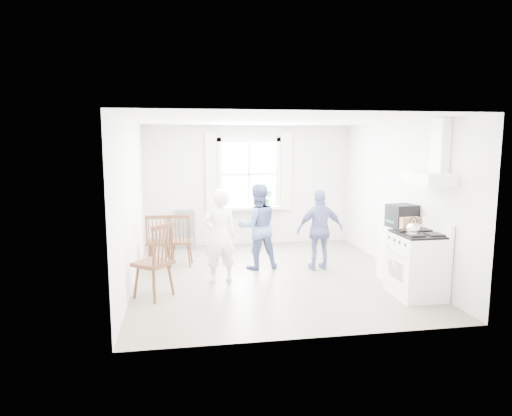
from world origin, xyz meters
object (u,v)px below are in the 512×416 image
at_px(windsor_chair_b, 180,235).
at_px(person_mid, 258,227).
at_px(windsor_chair_a, 157,235).
at_px(person_left, 219,236).
at_px(gas_stove, 417,264).
at_px(windsor_chair_c, 159,253).
at_px(person_right, 320,230).
at_px(low_cabinet, 399,255).
at_px(stereo_stack, 402,216).

xyz_separation_m(windsor_chair_b, person_mid, (1.37, -0.32, 0.17)).
distance_m(windsor_chair_a, person_left, 1.45).
bearing_deg(gas_stove, windsor_chair_c, 171.90).
bearing_deg(person_right, windsor_chair_a, -13.51).
relative_size(windsor_chair_b, person_right, 0.68).
distance_m(gas_stove, person_right, 1.88).
height_order(windsor_chair_c, person_left, person_left).
xyz_separation_m(low_cabinet, windsor_chair_b, (-3.49, 1.48, 0.14)).
xyz_separation_m(stereo_stack, person_right, (-1.08, 0.87, -0.37)).
bearing_deg(stereo_stack, low_cabinet, -148.89).
height_order(stereo_stack, person_right, person_right).
height_order(gas_stove, person_right, person_right).
bearing_deg(person_left, windsor_chair_c, 21.80).
height_order(windsor_chair_a, windsor_chair_b, windsor_chair_a).
bearing_deg(person_right, windsor_chair_c, 19.12).
height_order(windsor_chair_b, person_right, person_right).
xyz_separation_m(stereo_stack, windsor_chair_b, (-3.52, 1.46, -0.49)).
distance_m(low_cabinet, windsor_chair_c, 3.80).
xyz_separation_m(windsor_chair_a, person_mid, (1.76, -0.31, 0.16)).
bearing_deg(windsor_chair_b, person_mid, -13.26).
bearing_deg(low_cabinet, gas_stove, -95.68).
relative_size(low_cabinet, person_right, 0.63).
xyz_separation_m(windsor_chair_b, windsor_chair_c, (-0.30, -1.65, 0.09)).
bearing_deg(low_cabinet, stereo_stack, 31.11).
bearing_deg(person_mid, windsor_chair_b, -19.74).
bearing_deg(windsor_chair_a, stereo_stack, -20.22).
distance_m(windsor_chair_c, person_mid, 2.13).
relative_size(low_cabinet, windsor_chair_c, 0.81).
bearing_deg(person_mid, person_left, 37.22).
height_order(gas_stove, person_mid, person_mid).
relative_size(gas_stove, person_mid, 0.74).
height_order(low_cabinet, person_right, person_right).
relative_size(person_left, person_right, 1.07).
distance_m(gas_stove, windsor_chair_c, 3.76).
relative_size(windsor_chair_a, windsor_chair_b, 1.01).
distance_m(person_left, person_mid, 1.02).
xyz_separation_m(low_cabinet, person_right, (-1.05, 0.89, 0.26)).
distance_m(windsor_chair_a, windsor_chair_c, 1.64).
height_order(windsor_chair_a, person_mid, person_mid).
distance_m(gas_stove, low_cabinet, 0.70).
xyz_separation_m(gas_stove, person_left, (-2.79, 1.15, 0.28)).
xyz_separation_m(low_cabinet, windsor_chair_c, (-3.79, -0.17, 0.23)).
bearing_deg(person_right, person_left, 11.67).
bearing_deg(gas_stove, person_right, 121.74).
xyz_separation_m(gas_stove, stereo_stack, (0.10, 0.72, 0.60)).
distance_m(stereo_stack, person_right, 1.44).
relative_size(windsor_chair_c, person_left, 0.73).
bearing_deg(low_cabinet, person_right, 139.82).
bearing_deg(windsor_chair_b, person_right, -13.54).
relative_size(stereo_stack, windsor_chair_a, 0.47).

